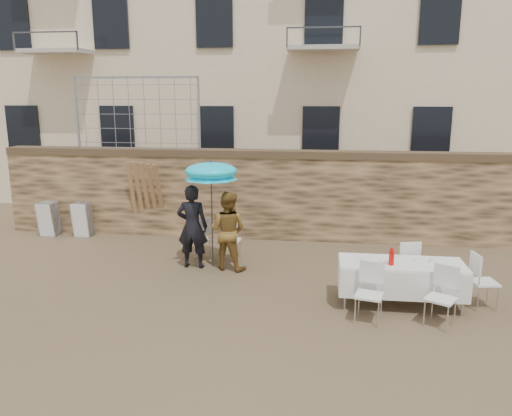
# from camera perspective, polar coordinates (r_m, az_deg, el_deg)

# --- Properties ---
(ground) EXTENTS (80.00, 80.00, 0.00)m
(ground) POSITION_cam_1_polar(r_m,az_deg,el_deg) (8.26, -4.88, -12.83)
(ground) COLOR brown
(ground) RESTS_ON ground
(stone_wall) EXTENTS (13.00, 0.50, 2.20)m
(stone_wall) POSITION_cam_1_polar(r_m,az_deg,el_deg) (12.62, -0.13, 1.50)
(stone_wall) COLOR olive
(stone_wall) RESTS_ON ground
(chain_link_fence) EXTENTS (3.20, 0.06, 1.80)m
(chain_link_fence) POSITION_cam_1_polar(r_m,az_deg,el_deg) (13.13, -13.44, 10.39)
(chain_link_fence) COLOR gray
(chain_link_fence) RESTS_ON stone_wall
(man_suit) EXTENTS (0.65, 0.43, 1.77)m
(man_suit) POSITION_cam_1_polar(r_m,az_deg,el_deg) (10.50, -7.28, -2.12)
(man_suit) COLOR black
(man_suit) RESTS_ON ground
(woman_dress) EXTENTS (0.92, 0.79, 1.65)m
(woman_dress) POSITION_cam_1_polar(r_m,az_deg,el_deg) (10.35, -3.25, -2.60)
(woman_dress) COLOR #AC7A34
(woman_dress) RESTS_ON ground
(umbrella) EXTENTS (1.12, 1.12, 2.10)m
(umbrella) POSITION_cam_1_polar(r_m,az_deg,el_deg) (10.28, -5.15, 3.89)
(umbrella) COLOR #3F3F44
(umbrella) RESTS_ON ground
(couple_chair_left) EXTENTS (0.67, 0.67, 0.96)m
(couple_chair_left) POSITION_cam_1_polar(r_m,az_deg,el_deg) (11.12, -6.50, -3.42)
(couple_chair_left) COLOR white
(couple_chair_left) RESTS_ON ground
(couple_chair_right) EXTENTS (0.49, 0.49, 0.96)m
(couple_chair_right) POSITION_cam_1_polar(r_m,az_deg,el_deg) (10.98, -2.95, -3.58)
(couple_chair_right) COLOR white
(couple_chair_right) RESTS_ON ground
(banquet_table) EXTENTS (2.10, 0.85, 0.78)m
(banquet_table) POSITION_cam_1_polar(r_m,az_deg,el_deg) (8.93, 16.32, -6.25)
(banquet_table) COLOR white
(banquet_table) RESTS_ON ground
(soda_bottle) EXTENTS (0.09, 0.09, 0.26)m
(soda_bottle) POSITION_cam_1_polar(r_m,az_deg,el_deg) (8.71, 15.23, -5.47)
(soda_bottle) COLOR red
(soda_bottle) RESTS_ON banquet_table
(table_chair_front_left) EXTENTS (0.58, 0.58, 0.96)m
(table_chair_front_left) POSITION_cam_1_polar(r_m,az_deg,el_deg) (8.24, 12.80, -9.53)
(table_chair_front_left) COLOR white
(table_chair_front_left) RESTS_ON ground
(table_chair_front_right) EXTENTS (0.66, 0.66, 0.96)m
(table_chair_front_right) POSITION_cam_1_polar(r_m,az_deg,el_deg) (8.42, 20.37, -9.54)
(table_chair_front_right) COLOR white
(table_chair_front_right) RESTS_ON ground
(table_chair_back) EXTENTS (0.58, 0.58, 0.96)m
(table_chair_back) POSITION_cam_1_polar(r_m,az_deg,el_deg) (9.79, 16.70, -6.15)
(table_chair_back) COLOR white
(table_chair_back) RESTS_ON ground
(table_chair_side) EXTENTS (0.55, 0.55, 0.96)m
(table_chair_side) POSITION_cam_1_polar(r_m,az_deg,el_deg) (9.43, 24.64, -7.54)
(table_chair_side) COLOR white
(table_chair_side) RESTS_ON ground
(chair_stack_left) EXTENTS (0.46, 0.55, 0.92)m
(chair_stack_left) POSITION_cam_1_polar(r_m,az_deg,el_deg) (14.09, -22.19, -0.94)
(chair_stack_left) COLOR white
(chair_stack_left) RESTS_ON ground
(chair_stack_right) EXTENTS (0.46, 0.47, 0.92)m
(chair_stack_right) POSITION_cam_1_polar(r_m,az_deg,el_deg) (13.67, -18.91, -1.07)
(chair_stack_right) COLOR white
(chair_stack_right) RESTS_ON ground
(wood_planks) EXTENTS (0.70, 0.20, 2.00)m
(wood_planks) POSITION_cam_1_polar(r_m,az_deg,el_deg) (12.99, -12.61, 1.06)
(wood_planks) COLOR #A37749
(wood_planks) RESTS_ON ground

